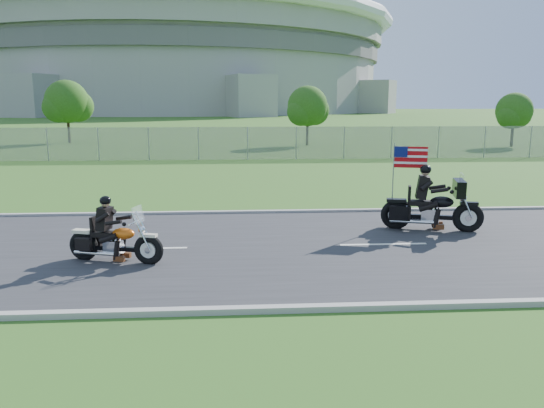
{
  "coord_description": "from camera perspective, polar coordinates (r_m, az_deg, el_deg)",
  "views": [
    {
      "loc": [
        0.36,
        -12.65,
        3.6
      ],
      "look_at": [
        1.19,
        0.0,
        1.11
      ],
      "focal_mm": 35.0,
      "sensor_mm": 36.0,
      "label": 1
    }
  ],
  "objects": [
    {
      "name": "road",
      "position": [
        13.15,
        -5.21,
        -4.74
      ],
      "size": [
        120.0,
        8.0,
        0.04
      ],
      "primitive_type": "cube",
      "color": "#28282B",
      "rests_on": "ground"
    },
    {
      "name": "tree_fence_near",
      "position": [
        43.07,
        3.89,
        10.25
      ],
      "size": [
        3.52,
        3.28,
        4.75
      ],
      "color": "#382316",
      "rests_on": "ground"
    },
    {
      "name": "ground",
      "position": [
        13.16,
        -5.21,
        -4.82
      ],
      "size": [
        420.0,
        420.0,
        0.0
      ],
      "primitive_type": "plane",
      "color": "#33591B",
      "rests_on": "ground"
    },
    {
      "name": "fence",
      "position": [
        33.19,
        -13.12,
        6.33
      ],
      "size": [
        60.0,
        0.03,
        2.0
      ],
      "primitive_type": "cube",
      "color": "gray",
      "rests_on": "ground"
    },
    {
      "name": "curb_north",
      "position": [
        17.08,
        -4.89,
        -0.93
      ],
      "size": [
        120.0,
        0.18,
        0.12
      ],
      "primitive_type": "cube",
      "color": "#9E9B93",
      "rests_on": "ground"
    },
    {
      "name": "tree_fence_mid",
      "position": [
        48.84,
        -21.13,
        10.03
      ],
      "size": [
        3.96,
        3.69,
        5.3
      ],
      "color": "#382316",
      "rests_on": "ground"
    },
    {
      "name": "motorcycle_follow",
      "position": [
        15.37,
        16.79,
        -0.5
      ],
      "size": [
        2.74,
        1.24,
        2.33
      ],
      "rotation": [
        0.0,
        0.0,
        -0.26
      ],
      "color": "black",
      "rests_on": "ground"
    },
    {
      "name": "stadium",
      "position": [
        184.17,
        -10.43,
        14.66
      ],
      "size": [
        140.4,
        140.4,
        29.2
      ],
      "color": "#A3A099",
      "rests_on": "ground"
    },
    {
      "name": "motorcycle_lead",
      "position": [
        12.39,
        -16.64,
        -3.92
      ],
      "size": [
        2.24,
        0.96,
        1.54
      ],
      "rotation": [
        0.0,
        0.0,
        -0.27
      ],
      "color": "black",
      "rests_on": "ground"
    },
    {
      "name": "tree_fence_far",
      "position": [
        46.11,
        24.61,
        8.93
      ],
      "size": [
        3.08,
        2.87,
        4.2
      ],
      "color": "#382316",
      "rests_on": "ground"
    },
    {
      "name": "curb_south",
      "position": [
        9.31,
        -5.82,
        -11.37
      ],
      "size": [
        120.0,
        0.18,
        0.12
      ],
      "primitive_type": "cube",
      "color": "#9E9B93",
      "rests_on": "ground"
    }
  ]
}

